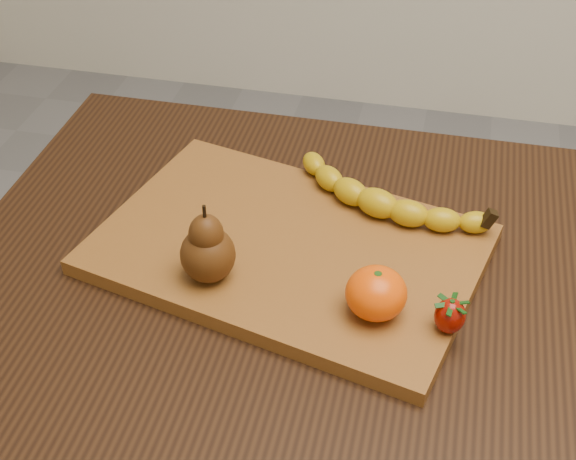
% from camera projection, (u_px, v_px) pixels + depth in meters
% --- Properties ---
extents(table, '(1.00, 0.70, 0.76)m').
position_uv_depth(table, '(360.00, 339.00, 1.01)').
color(table, black).
rests_on(table, ground).
extents(cutting_board, '(0.51, 0.40, 0.02)m').
position_uv_depth(cutting_board, '(288.00, 249.00, 0.98)').
color(cutting_board, brown).
rests_on(cutting_board, table).
extents(banana, '(0.24, 0.14, 0.04)m').
position_uv_depth(banana, '(377.00, 203.00, 1.00)').
color(banana, '#C49F09').
rests_on(banana, cutting_board).
extents(pear, '(0.08, 0.08, 0.10)m').
position_uv_depth(pear, '(207.00, 243.00, 0.89)').
color(pear, '#4D280C').
rests_on(pear, cutting_board).
extents(mandarin, '(0.09, 0.09, 0.06)m').
position_uv_depth(mandarin, '(376.00, 293.00, 0.86)').
color(mandarin, '#FF4F02').
rests_on(mandarin, cutting_board).
extents(strawberry, '(0.04, 0.04, 0.04)m').
position_uv_depth(strawberry, '(450.00, 315.00, 0.84)').
color(strawberry, '#8D0E03').
rests_on(strawberry, cutting_board).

